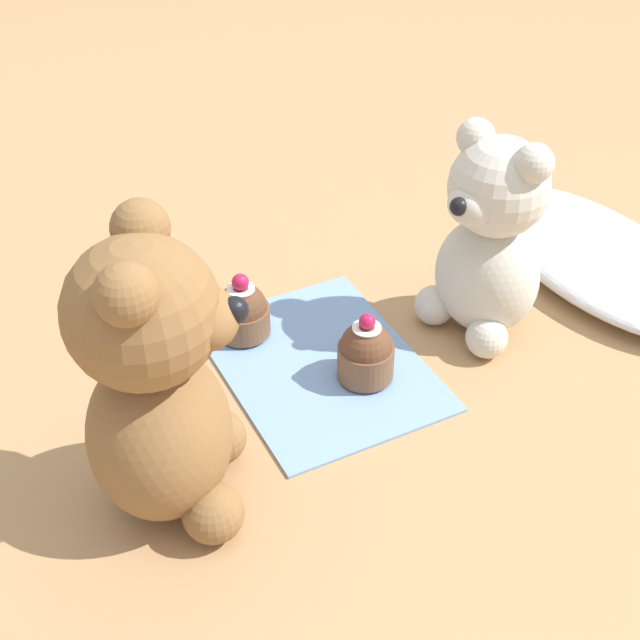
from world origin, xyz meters
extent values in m
plane|color=tan|center=(0.00, 0.00, 0.00)|extent=(4.00, 4.00, 0.00)
cube|color=#7A9ED1|center=(0.00, 0.00, 0.00)|extent=(0.24, 0.18, 0.01)
ellipsoid|color=silver|center=(-0.01, 0.35, 0.02)|extent=(0.34, 0.17, 0.04)
ellipsoid|color=beige|center=(0.02, 0.18, 0.06)|extent=(0.13, 0.12, 0.12)
sphere|color=beige|center=(0.02, 0.18, 0.16)|extent=(0.10, 0.10, 0.10)
ellipsoid|color=beige|center=(0.03, 0.14, 0.16)|extent=(0.05, 0.05, 0.04)
sphere|color=black|center=(0.03, 0.12, 0.16)|extent=(0.02, 0.02, 0.02)
sphere|color=beige|center=(-0.02, 0.17, 0.20)|extent=(0.04, 0.04, 0.04)
sphere|color=beige|center=(0.05, 0.19, 0.20)|extent=(0.04, 0.04, 0.04)
sphere|color=beige|center=(-0.01, 0.14, 0.02)|extent=(0.04, 0.04, 0.04)
sphere|color=beige|center=(0.06, 0.15, 0.02)|extent=(0.04, 0.04, 0.04)
ellipsoid|color=olive|center=(0.09, -0.19, 0.07)|extent=(0.16, 0.16, 0.14)
sphere|color=olive|center=(0.09, -0.19, 0.19)|extent=(0.11, 0.11, 0.11)
ellipsoid|color=olive|center=(0.11, -0.15, 0.18)|extent=(0.07, 0.07, 0.04)
sphere|color=black|center=(0.12, -0.13, 0.19)|extent=(0.02, 0.02, 0.02)
sphere|color=olive|center=(0.13, -0.20, 0.23)|extent=(0.04, 0.04, 0.04)
sphere|color=olive|center=(0.05, -0.17, 0.23)|extent=(0.04, 0.04, 0.04)
sphere|color=olive|center=(0.14, -0.17, 0.02)|extent=(0.05, 0.05, 0.05)
sphere|color=olive|center=(0.07, -0.13, 0.02)|extent=(0.05, 0.05, 0.05)
cylinder|color=brown|center=(0.04, 0.03, 0.02)|extent=(0.05, 0.05, 0.03)
sphere|color=brown|center=(0.04, 0.03, 0.04)|extent=(0.05, 0.05, 0.05)
cylinder|color=white|center=(0.04, 0.03, 0.06)|extent=(0.03, 0.03, 0.00)
sphere|color=#B71947|center=(0.04, 0.03, 0.07)|extent=(0.02, 0.02, 0.02)
cylinder|color=brown|center=(-0.08, -0.05, 0.02)|extent=(0.06, 0.06, 0.03)
sphere|color=brown|center=(-0.08, -0.05, 0.04)|extent=(0.05, 0.05, 0.05)
cylinder|color=white|center=(-0.08, -0.05, 0.06)|extent=(0.03, 0.03, 0.00)
sphere|color=#B71947|center=(-0.08, -0.05, 0.07)|extent=(0.02, 0.02, 0.02)
camera|label=1|loc=(0.59, -0.30, 0.57)|focal=50.00mm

